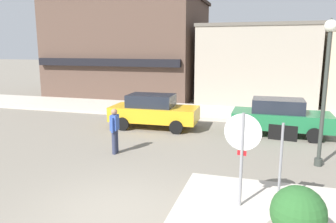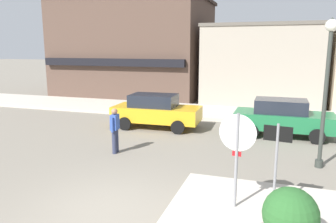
% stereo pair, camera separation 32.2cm
% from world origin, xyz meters
% --- Properties ---
extents(ground_plane, '(160.00, 160.00, 0.00)m').
position_xyz_m(ground_plane, '(0.00, 0.00, 0.00)').
color(ground_plane, gray).
extents(kerb_far, '(80.00, 4.00, 0.15)m').
position_xyz_m(kerb_far, '(0.00, 12.02, 0.07)').
color(kerb_far, beige).
rests_on(kerb_far, ground).
extents(stop_sign, '(0.81, 0.13, 2.30)m').
position_xyz_m(stop_sign, '(2.70, 0.91, 1.52)').
color(stop_sign, gray).
rests_on(stop_sign, ground).
extents(one_way_sign, '(0.60, 0.10, 2.10)m').
position_xyz_m(one_way_sign, '(3.53, 1.04, 1.33)').
color(one_way_sign, gray).
rests_on(one_way_sign, ground).
extents(planter, '(1.10, 1.10, 1.23)m').
position_xyz_m(planter, '(3.81, -0.25, 0.56)').
color(planter, gray).
rests_on(planter, ground).
extents(lamp_post, '(0.36, 0.36, 4.54)m').
position_xyz_m(lamp_post, '(4.87, 4.61, 2.96)').
color(lamp_post, '#333833').
rests_on(lamp_post, ground).
extents(parked_car_nearest, '(4.05, 1.97, 1.56)m').
position_xyz_m(parked_car_nearest, '(-1.75, 7.90, 0.81)').
color(parked_car_nearest, gold).
rests_on(parked_car_nearest, ground).
extents(parked_car_second, '(4.01, 1.91, 1.56)m').
position_xyz_m(parked_car_second, '(3.82, 8.16, 0.81)').
color(parked_car_second, '#1E6B3D').
rests_on(parked_car_second, ground).
extents(pedestrian_crossing_near, '(0.25, 0.56, 1.61)m').
position_xyz_m(pedestrian_crossing_near, '(-1.83, 3.94, 0.87)').
color(pedestrian_crossing_near, '#2D334C').
rests_on(pedestrian_crossing_near, ground).
extents(building_corner_shop, '(11.16, 8.88, 7.33)m').
position_xyz_m(building_corner_shop, '(-7.13, 18.20, 3.67)').
color(building_corner_shop, brown).
rests_on(building_corner_shop, ground).
extents(building_storefront_left_near, '(7.37, 5.58, 5.12)m').
position_xyz_m(building_storefront_left_near, '(2.54, 16.56, 2.57)').
color(building_storefront_left_near, '#9E9384').
rests_on(building_storefront_left_near, ground).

